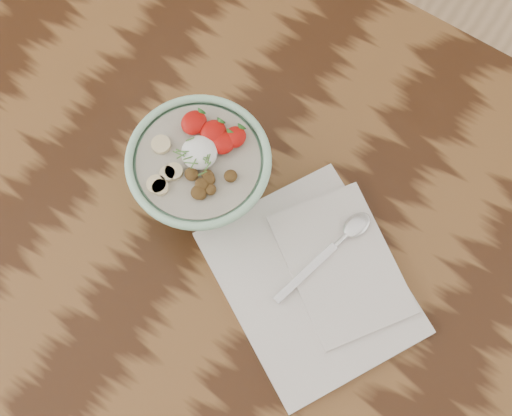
# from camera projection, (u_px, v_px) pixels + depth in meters

# --- Properties ---
(table) EXTENTS (1.60, 0.90, 0.75)m
(table) POSITION_uv_depth(u_px,v_px,m) (214.00, 210.00, 1.14)
(table) COLOR #321A0C
(table) RESTS_ON ground
(breakfast_bowl) EXTENTS (0.20, 0.20, 0.13)m
(breakfast_bowl) POSITION_uv_depth(u_px,v_px,m) (201.00, 172.00, 0.99)
(breakfast_bowl) COLOR #9FD6B1
(breakfast_bowl) RESTS_ON table
(napkin) EXTENTS (0.36, 0.34, 0.02)m
(napkin) POSITION_uv_depth(u_px,v_px,m) (317.00, 278.00, 1.00)
(napkin) COLOR silver
(napkin) RESTS_ON table
(spoon) EXTENTS (0.06, 0.18, 0.01)m
(spoon) POSITION_uv_depth(u_px,v_px,m) (344.00, 237.00, 1.01)
(spoon) COLOR silver
(spoon) RESTS_ON napkin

